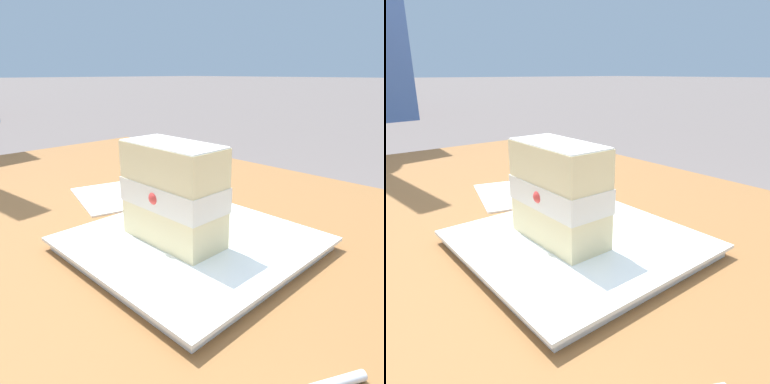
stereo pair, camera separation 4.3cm
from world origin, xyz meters
TOP-DOWN VIEW (x-y plane):
  - patio_table at (0.00, 0.00)m, footprint 1.37×0.93m
  - dessert_plate at (-0.06, -0.04)m, footprint 0.26×0.26m
  - cake_slice at (-0.05, -0.02)m, footprint 0.13×0.07m
  - paper_napkin at (0.18, -0.08)m, footprint 0.18×0.16m

SIDE VIEW (x-z plane):
  - patio_table at x=0.00m, z-range 0.28..1.05m
  - paper_napkin at x=0.18m, z-range 0.77..0.78m
  - dessert_plate at x=-0.06m, z-range 0.77..0.79m
  - cake_slice at x=-0.05m, z-range 0.79..0.91m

